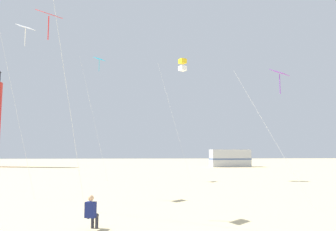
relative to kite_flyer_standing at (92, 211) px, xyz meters
name	(u,v)px	position (x,y,z in m)	size (l,w,h in m)	color
kite_flyer_standing	(92,211)	(0.00, 0.00, 0.00)	(0.43, 0.56, 1.16)	navy
kite_diamond_violet	(279,77)	(9.06, 5.95, 6.08)	(3.28, 3.28, 7.16)	silver
kite_diamond_cyan	(99,64)	(-2.88, 18.98, 10.13)	(2.83, 2.22, 11.48)	silver
kite_diamond_white	(25,34)	(-5.75, 8.45, 9.16)	(2.47, 1.98, 10.42)	silver
kite_box_gold	(182,65)	(5.04, 18.92, 10.14)	(2.83, 2.79, 11.35)	silver
kite_diamond_scarlet	(50,21)	(-2.54, 2.97, 7.78)	(2.32, 2.39, 8.95)	silver
rv_van_silver	(230,158)	(15.08, 41.47, 0.78)	(6.62, 2.89, 2.80)	#B7BABF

